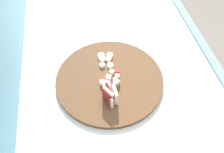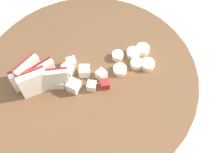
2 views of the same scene
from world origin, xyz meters
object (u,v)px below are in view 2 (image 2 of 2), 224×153
object	(u,v)px
apple_dice_pile	(79,76)
banana_slice_rows	(134,59)
cutting_board	(89,77)
apple_wedge_fan	(36,77)

from	to	relation	value
apple_dice_pile	banana_slice_rows	world-z (taller)	apple_dice_pile
cutting_board	apple_dice_pile	size ratio (longest dim) A/B	4.15
banana_slice_rows	apple_dice_pile	bearing A→B (deg)	-178.73
cutting_board	apple_dice_pile	xyz separation A→B (m)	(-0.02, -0.00, 0.02)
cutting_board	banana_slice_rows	world-z (taller)	banana_slice_rows
cutting_board	banana_slice_rows	size ratio (longest dim) A/B	4.86
apple_wedge_fan	apple_dice_pile	bearing A→B (deg)	-10.09
cutting_board	apple_wedge_fan	bearing A→B (deg)	173.56
cutting_board	banana_slice_rows	distance (m)	0.10
apple_dice_pile	banana_slice_rows	bearing A→B (deg)	1.27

